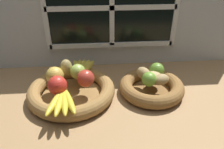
% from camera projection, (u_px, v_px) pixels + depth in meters
% --- Properties ---
extents(ground_plane, '(1.40, 0.90, 0.03)m').
position_uv_depth(ground_plane, '(117.00, 97.00, 0.96)').
color(ground_plane, '#9E774C').
extents(back_wall, '(1.40, 0.05, 0.55)m').
position_uv_depth(back_wall, '(112.00, 13.00, 1.07)').
color(back_wall, silver).
rests_on(back_wall, ground_plane).
extents(fruit_bowl_left, '(0.37, 0.37, 0.06)m').
position_uv_depth(fruit_bowl_left, '(72.00, 90.00, 0.93)').
color(fruit_bowl_left, olive).
rests_on(fruit_bowl_left, ground_plane).
extents(fruit_bowl_right, '(0.28, 0.28, 0.06)m').
position_uv_depth(fruit_bowl_right, '(151.00, 87.00, 0.95)').
color(fruit_bowl_right, brown).
rests_on(fruit_bowl_right, ground_plane).
extents(apple_golden_left, '(0.07, 0.07, 0.07)m').
position_uv_depth(apple_golden_left, '(55.00, 75.00, 0.90)').
color(apple_golden_left, gold).
rests_on(apple_golden_left, fruit_bowl_left).
extents(apple_red_right, '(0.07, 0.07, 0.07)m').
position_uv_depth(apple_red_right, '(86.00, 78.00, 0.88)').
color(apple_red_right, '#B73828').
rests_on(apple_red_right, fruit_bowl_left).
extents(apple_green_back, '(0.07, 0.07, 0.07)m').
position_uv_depth(apple_green_back, '(78.00, 72.00, 0.94)').
color(apple_green_back, '#99B74C').
rests_on(apple_green_back, fruit_bowl_left).
extents(apple_red_front, '(0.08, 0.08, 0.08)m').
position_uv_depth(apple_red_front, '(57.00, 85.00, 0.84)').
color(apple_red_front, red).
rests_on(apple_red_front, fruit_bowl_left).
extents(pear_brown, '(0.07, 0.08, 0.08)m').
position_uv_depth(pear_brown, '(66.00, 68.00, 0.95)').
color(pear_brown, olive).
rests_on(pear_brown, fruit_bowl_left).
extents(banana_bunch_front, '(0.12, 0.18, 0.03)m').
position_uv_depth(banana_bunch_front, '(62.00, 100.00, 0.79)').
color(banana_bunch_front, yellow).
rests_on(banana_bunch_front, fruit_bowl_left).
extents(banana_bunch_back, '(0.12, 0.17, 0.03)m').
position_uv_depth(banana_bunch_back, '(82.00, 68.00, 1.00)').
color(banana_bunch_back, gold).
rests_on(banana_bunch_back, fruit_bowl_left).
extents(potato_small, '(0.09, 0.07, 0.05)m').
position_uv_depth(potato_small, '(161.00, 79.00, 0.90)').
color(potato_small, '#A38451').
rests_on(potato_small, fruit_bowl_right).
extents(potato_large, '(0.10, 0.09, 0.04)m').
position_uv_depth(potato_large, '(152.00, 76.00, 0.92)').
color(potato_large, tan).
rests_on(potato_large, fruit_bowl_right).
extents(potato_oblong, '(0.08, 0.09, 0.05)m').
position_uv_depth(potato_oblong, '(144.00, 73.00, 0.94)').
color(potato_oblong, '#A38451').
rests_on(potato_oblong, fruit_bowl_right).
extents(lime_near, '(0.06, 0.06, 0.06)m').
position_uv_depth(lime_near, '(149.00, 79.00, 0.89)').
color(lime_near, '#6B9E33').
rests_on(lime_near, fruit_bowl_right).
extents(lime_far, '(0.07, 0.07, 0.07)m').
position_uv_depth(lime_far, '(157.00, 70.00, 0.95)').
color(lime_far, olive).
rests_on(lime_far, fruit_bowl_right).
extents(chili_pepper, '(0.09, 0.07, 0.02)m').
position_uv_depth(chili_pepper, '(156.00, 78.00, 0.94)').
color(chili_pepper, red).
rests_on(chili_pepper, fruit_bowl_right).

